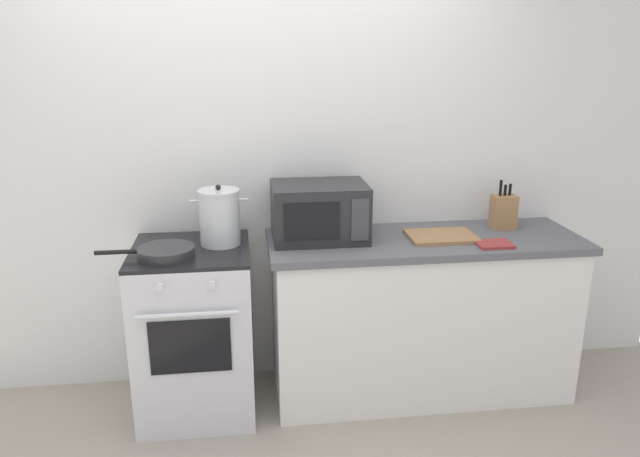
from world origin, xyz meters
The scene contains 10 objects.
back_wall centered at (0.30, 0.97, 1.25)m, with size 4.40×0.10×2.50m, color silver.
lower_cabinet_right centered at (0.90, 0.62, 0.44)m, with size 1.64×0.56×0.88m, color white.
countertop_right centered at (0.90, 0.62, 0.90)m, with size 1.70×0.60×0.04m, color #59595E.
stove centered at (-0.35, 0.60, 0.46)m, with size 0.60×0.64×0.92m.
stock_pot centered at (-0.19, 0.65, 1.07)m, with size 0.30×0.21×0.32m.
frying_pan centered at (-0.46, 0.48, 0.95)m, with size 0.48×0.28×0.05m.
microwave centered at (0.33, 0.68, 1.07)m, with size 0.50×0.37×0.30m.
cutting_board centered at (0.98, 0.60, 0.93)m, with size 0.36×0.26×0.02m, color #997047.
knife_block centered at (1.39, 0.74, 1.02)m, with size 0.13×0.10×0.28m.
oven_mitt centered at (1.21, 0.44, 0.93)m, with size 0.18×0.14×0.02m, color #993333.
Camera 1 is at (-0.07, -2.39, 1.91)m, focal length 33.90 mm.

